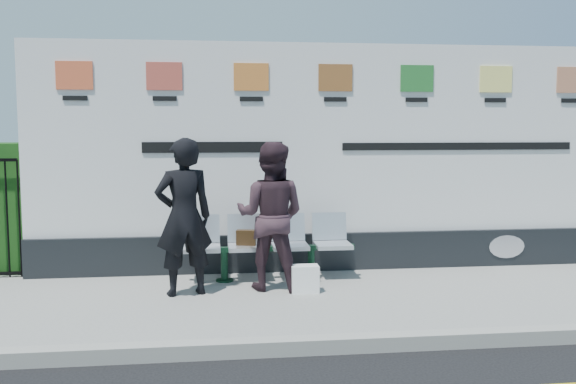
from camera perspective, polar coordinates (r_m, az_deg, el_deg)
The scene contains 8 objects.
pavement at distance 7.42m, azimuth 2.19°, elevation -9.62°, with size 14.00×3.00×0.12m, color gray.
kerb at distance 6.01m, azimuth 4.55°, elevation -13.32°, with size 14.00×0.18×0.14m, color gray.
billboard at distance 8.59m, azimuth 4.07°, elevation 1.72°, with size 8.00×0.30×3.00m.
bench at distance 8.08m, azimuth -1.77°, elevation -6.26°, with size 2.09×0.55×0.45m, color silver, non-canonical shape.
woman_left at distance 7.36m, azimuth -9.25°, elevation -2.21°, with size 0.65×0.43×1.79m, color black.
woman_right at distance 7.54m, azimuth -1.55°, elevation -2.13°, with size 0.85×0.66×1.74m, color #322128.
handbag_brown at distance 8.00m, azimuth -3.74°, elevation -4.07°, with size 0.24×0.10×0.19m, color black.
carrier_bag_white at distance 7.50m, azimuth 1.49°, elevation -7.73°, with size 0.32×0.19×0.32m, color white.
Camera 1 is at (-1.16, -4.56, 2.05)m, focal length 40.00 mm.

